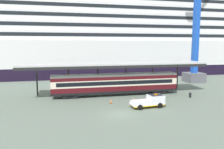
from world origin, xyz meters
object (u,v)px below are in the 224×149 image
(service_truck, at_px, (150,101))
(dockside_crane, at_px, (200,9))
(quay_bollard, at_px, (190,95))
(traffic_cone_far, at_px, (134,99))
(traffic_cone_mid, at_px, (111,101))
(train_carriage, at_px, (116,83))
(cruise_ship, at_px, (102,37))
(traffic_cone_near, at_px, (158,98))

(service_truck, relative_size, dockside_crane, 0.09)
(dockside_crane, bearing_deg, quay_bollard, -126.52)
(traffic_cone_far, bearing_deg, traffic_cone_mid, -171.08)
(train_carriage, bearing_deg, traffic_cone_far, -67.95)
(traffic_cone_far, height_order, dockside_crane, dockside_crane)
(service_truck, height_order, traffic_cone_far, service_truck)
(cruise_ship, distance_m, traffic_cone_mid, 41.36)
(dockside_crane, bearing_deg, traffic_cone_near, -138.81)
(service_truck, xyz_separation_m, quay_bollard, (9.57, 4.27, -0.47))
(service_truck, xyz_separation_m, dockside_crane, (20.89, 19.56, 17.40))
(service_truck, bearing_deg, traffic_cone_mid, 148.28)
(cruise_ship, height_order, service_truck, cruise_ship)
(cruise_ship, xyz_separation_m, traffic_cone_near, (2.95, -38.68, -11.92))
(traffic_cone_far, bearing_deg, cruise_ship, 87.96)
(traffic_cone_mid, relative_size, dockside_crane, 0.01)
(train_carriage, relative_size, service_truck, 4.45)
(traffic_cone_near, distance_m, traffic_cone_far, 4.33)
(dockside_crane, bearing_deg, service_truck, -136.89)
(cruise_ship, height_order, train_carriage, cruise_ship)
(train_carriage, relative_size, dockside_crane, 0.41)
(cruise_ship, relative_size, service_truck, 24.87)
(quay_bollard, bearing_deg, traffic_cone_far, -178.85)
(train_carriage, distance_m, traffic_cone_near, 8.39)
(traffic_cone_near, height_order, traffic_cone_mid, traffic_cone_mid)
(traffic_cone_near, height_order, traffic_cone_far, traffic_cone_near)
(service_truck, bearing_deg, cruise_ship, 89.90)
(train_carriage, height_order, traffic_cone_near, train_carriage)
(service_truck, relative_size, traffic_cone_mid, 7.59)
(service_truck, distance_m, traffic_cone_far, 4.31)
(service_truck, bearing_deg, traffic_cone_far, 107.86)
(traffic_cone_near, xyz_separation_m, traffic_cone_mid, (-8.51, -0.53, 0.01))
(train_carriage, height_order, service_truck, train_carriage)
(cruise_ship, bearing_deg, traffic_cone_mid, -98.07)
(quay_bollard, bearing_deg, cruise_ship, 103.91)
(traffic_cone_far, height_order, quay_bollard, quay_bollard)
(service_truck, height_order, dockside_crane, dockside_crane)
(traffic_cone_mid, xyz_separation_m, dockside_crane, (26.38, 16.16, 18.04))
(traffic_cone_near, bearing_deg, train_carriage, 141.13)
(train_carriage, xyz_separation_m, dockside_crane, (24.21, 10.52, 16.08))
(traffic_cone_near, relative_size, dockside_crane, 0.01)
(cruise_ship, xyz_separation_m, dockside_crane, (20.82, -23.05, 6.13))
(service_truck, relative_size, traffic_cone_far, 8.41)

